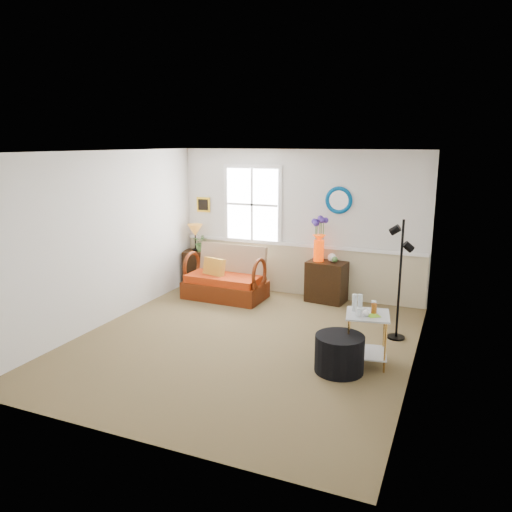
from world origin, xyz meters
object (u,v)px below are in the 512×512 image
at_px(side_table, 367,339).
at_px(ottoman, 339,354).
at_px(lamp_stand, 195,268).
at_px(cabinet, 326,282).
at_px(floor_lamp, 400,280).
at_px(loveseat, 225,273).

relative_size(side_table, ottoman, 1.10).
relative_size(lamp_stand, side_table, 1.03).
distance_m(cabinet, ottoman, 2.75).
distance_m(cabinet, floor_lamp, 1.92).
bearing_deg(side_table, ottoman, -126.30).
distance_m(loveseat, ottoman, 3.32).
height_order(cabinet, floor_lamp, floor_lamp).
distance_m(lamp_stand, floor_lamp, 4.23).
xyz_separation_m(lamp_stand, ottoman, (3.49, -2.65, -0.11)).
xyz_separation_m(cabinet, floor_lamp, (1.36, -1.26, 0.50)).
relative_size(loveseat, lamp_stand, 2.07).
xyz_separation_m(floor_lamp, ottoman, (-0.50, -1.34, -0.62)).
height_order(loveseat, cabinet, loveseat).
distance_m(lamp_stand, cabinet, 2.64).
bearing_deg(floor_lamp, ottoman, -105.61).
bearing_deg(lamp_stand, side_table, -31.51).
height_order(loveseat, floor_lamp, floor_lamp).
distance_m(loveseat, side_table, 3.32).
relative_size(loveseat, ottoman, 2.35).
bearing_deg(ottoman, loveseat, 140.66).
height_order(side_table, floor_lamp, floor_lamp).
height_order(side_table, ottoman, side_table).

